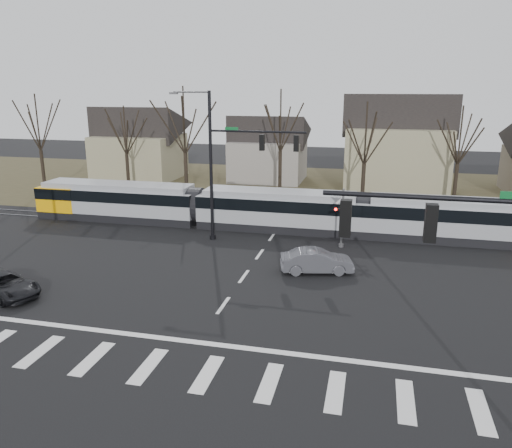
% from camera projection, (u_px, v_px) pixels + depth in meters
% --- Properties ---
extents(ground, '(140.00, 140.00, 0.00)m').
position_uv_depth(ground, '(210.00, 323.00, 22.80)').
color(ground, black).
extents(grass_verge, '(140.00, 28.00, 0.01)m').
position_uv_depth(grass_verge, '(306.00, 189.00, 52.80)').
color(grass_verge, '#38331E').
rests_on(grass_verge, ground).
extents(crosswalk, '(27.00, 2.60, 0.01)m').
position_uv_depth(crosswalk, '(177.00, 370.00, 19.04)').
color(crosswalk, silver).
rests_on(crosswalk, ground).
extents(stop_line, '(28.00, 0.35, 0.01)m').
position_uv_depth(stop_line, '(197.00, 342.00, 21.11)').
color(stop_line, silver).
rests_on(stop_line, ground).
extents(lane_dashes, '(0.18, 30.00, 0.01)m').
position_uv_depth(lane_dashes, '(277.00, 229.00, 37.80)').
color(lane_dashes, silver).
rests_on(lane_dashes, ground).
extents(rail_pair, '(90.00, 1.52, 0.06)m').
position_uv_depth(rail_pair, '(277.00, 230.00, 37.60)').
color(rail_pair, '#59595E').
rests_on(rail_pair, ground).
extents(tram, '(39.24, 2.91, 2.97)m').
position_uv_depth(tram, '(277.00, 209.00, 37.38)').
color(tram, gray).
rests_on(tram, ground).
extents(sedan, '(3.40, 4.86, 1.38)m').
position_uv_depth(sedan, '(317.00, 261.00, 28.90)').
color(sedan, '#4D4E54').
rests_on(sedan, ground).
extents(suv, '(4.73, 5.58, 1.20)m').
position_uv_depth(suv, '(4.00, 285.00, 25.68)').
color(suv, black).
rests_on(suv, ground).
extents(signal_pole_near_right, '(6.72, 0.44, 8.00)m').
position_uv_depth(signal_pole_near_right, '(490.00, 288.00, 13.54)').
color(signal_pole_near_right, black).
rests_on(signal_pole_near_right, ground).
extents(signal_pole_far, '(9.28, 0.44, 10.20)m').
position_uv_depth(signal_pole_far, '(233.00, 160.00, 33.53)').
color(signal_pole_far, black).
rests_on(signal_pole_far, ground).
extents(rail_crossing_signal, '(1.08, 0.36, 4.00)m').
position_uv_depth(rail_crossing_signal, '(342.00, 220.00, 33.17)').
color(rail_crossing_signal, '#59595B').
rests_on(rail_crossing_signal, ground).
extents(tree_row, '(59.20, 7.20, 10.00)m').
position_uv_depth(tree_row, '(321.00, 148.00, 45.39)').
color(tree_row, black).
rests_on(tree_row, ground).
extents(house_a, '(9.72, 8.64, 8.60)m').
position_uv_depth(house_a, '(139.00, 140.00, 57.95)').
color(house_a, gray).
rests_on(house_a, ground).
extents(house_b, '(8.64, 7.56, 7.65)m').
position_uv_depth(house_b, '(268.00, 146.00, 56.61)').
color(house_b, gray).
rests_on(house_b, ground).
extents(house_c, '(10.80, 8.64, 10.10)m').
position_uv_depth(house_c, '(398.00, 140.00, 50.33)').
color(house_c, gray).
rests_on(house_c, ground).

